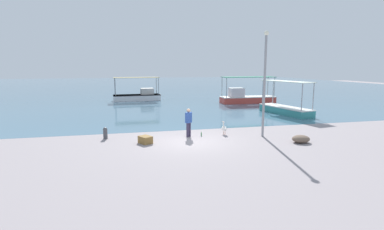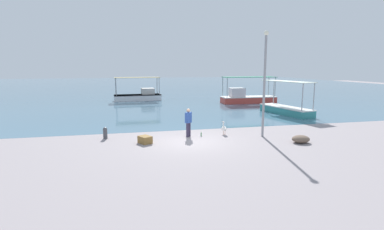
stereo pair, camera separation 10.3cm
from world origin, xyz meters
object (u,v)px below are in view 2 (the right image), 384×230
fishing_boat_center (139,95)px  fisherman_standing (188,122)px  pelican (224,128)px  fishing_boat_near_left (286,108)px  cargo_crate (145,140)px  net_pile (301,139)px  mooring_bollard (105,133)px  fishing_boat_far_right (247,97)px  lamp_post (265,79)px  glass_bottle (201,134)px

fishing_boat_center → fisherman_standing: 20.01m
fisherman_standing → pelican: bearing=2.8°
fishing_boat_near_left → cargo_crate: (-12.69, -7.37, -0.33)m
net_pile → cargo_crate: 8.51m
fishing_boat_near_left → fishing_boat_center: fishing_boat_near_left is taller
fishing_boat_center → net_pile: (7.60, -22.65, -0.42)m
pelican → mooring_bollard: size_ratio=1.19×
fishing_boat_near_left → cargo_crate: bearing=-149.8°
fishing_boat_far_right → pelican: bearing=-117.6°
fishing_boat_center → lamp_post: lamp_post is taller
lamp_post → net_pile: 3.97m
net_pile → glass_bottle: size_ratio=3.64×
lamp_post → fisherman_standing: bearing=168.6°
fisherman_standing → fishing_boat_far_right: bearing=56.0°
fishing_boat_center → pelican: bearing=-78.1°
pelican → mooring_bollard: (-7.05, 0.47, -0.02)m
lamp_post → net_pile: bearing=-53.7°
cargo_crate → net_pile: bearing=-12.0°
mooring_bollard → net_pile: size_ratio=0.69×
fishing_boat_far_right → cargo_crate: (-12.52, -15.68, -0.47)m
fishing_boat_near_left → pelican: bearing=-141.2°
pelican → glass_bottle: size_ratio=2.97×
lamp_post → mooring_bollard: lamp_post is taller
fishing_boat_far_right → lamp_post: bearing=-109.7°
lamp_post → mooring_bollard: size_ratio=9.13×
mooring_bollard → cargo_crate: (2.17, -1.56, -0.16)m
net_pile → fisherman_standing: bearing=154.4°
cargo_crate → lamp_post: bearing=0.8°
fishing_boat_far_right → pelican: 16.48m
fisherman_standing → cargo_crate: bearing=-159.6°
cargo_crate → glass_bottle: (3.39, 0.95, -0.09)m
mooring_bollard → glass_bottle: size_ratio=2.49×
pelican → net_pile: pelican is taller
fishing_boat_near_left → glass_bottle: (-9.30, -6.42, -0.43)m
fishing_boat_center → net_pile: fishing_boat_center is taller
fishing_boat_far_right → lamp_post: (-5.56, -15.58, 2.76)m
fishing_boat_center → pelican: fishing_boat_center is taller
mooring_bollard → fisherman_standing: fisherman_standing is taller
mooring_bollard → glass_bottle: bearing=-6.3°
mooring_bollard → fisherman_standing: bearing=-7.0°
pelican → fishing_boat_near_left: bearing=38.8°
fishing_boat_center → glass_bottle: 20.13m
fishing_boat_near_left → fishing_boat_far_right: size_ratio=0.90×
cargo_crate → fishing_boat_near_left: bearing=30.2°
glass_bottle → lamp_post: bearing=-13.4°
pelican → fisherman_standing: 2.33m
fisherman_standing → lamp_post: bearing=-11.4°
fishing_boat_far_right → lamp_post: 16.77m
net_pile → glass_bottle: net_pile is taller
fishing_boat_center → fishing_boat_far_right: fishing_boat_far_right is taller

